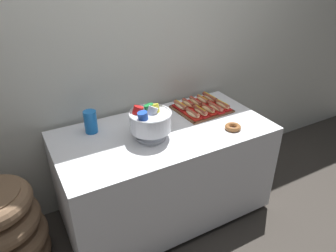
{
  "coord_description": "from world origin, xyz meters",
  "views": [
    {
      "loc": [
        -0.93,
        -1.75,
        1.92
      ],
      "look_at": [
        0.05,
        0.03,
        0.78
      ],
      "focal_mm": 33.73,
      "sensor_mm": 36.0,
      "label": 1
    }
  ],
  "objects": [
    {
      "name": "floor_vase",
      "position": [
        -1.18,
        0.07,
        0.3
      ],
      "size": [
        0.57,
        0.57,
        1.19
      ],
      "color": "brown",
      "rests_on": "ground_plane"
    },
    {
      "name": "cup_stack",
      "position": [
        -0.47,
        0.23,
        0.86
      ],
      "size": [
        0.09,
        0.09,
        0.16
      ],
      "color": "blue",
      "rests_on": "buffet_table"
    },
    {
      "name": "hot_dog_9",
      "position": [
        0.57,
        0.24,
        0.82
      ],
      "size": [
        0.07,
        0.19,
        0.06
      ],
      "color": "red",
      "rests_on": "serving_tray"
    },
    {
      "name": "hot_dog_6",
      "position": [
        0.35,
        0.23,
        0.82
      ],
      "size": [
        0.08,
        0.16,
        0.06
      ],
      "color": "red",
      "rests_on": "serving_tray"
    },
    {
      "name": "hot_dog_7",
      "position": [
        0.42,
        0.23,
        0.81
      ],
      "size": [
        0.07,
        0.18,
        0.06
      ],
      "color": "red",
      "rests_on": "serving_tray"
    },
    {
      "name": "hot_dog_5",
      "position": [
        0.27,
        0.22,
        0.82
      ],
      "size": [
        0.08,
        0.17,
        0.06
      ],
      "color": "#B21414",
      "rests_on": "serving_tray"
    },
    {
      "name": "hot_dog_1",
      "position": [
        0.36,
        0.06,
        0.82
      ],
      "size": [
        0.07,
        0.17,
        0.06
      ],
      "color": "#B21414",
      "rests_on": "serving_tray"
    },
    {
      "name": "punch_bowl",
      "position": [
        -0.13,
        -0.05,
        0.92
      ],
      "size": [
        0.29,
        0.29,
        0.25
      ],
      "color": "silver",
      "rests_on": "buffet_table"
    },
    {
      "name": "back_wall",
      "position": [
        0.0,
        0.48,
        1.3
      ],
      "size": [
        6.0,
        0.1,
        2.6
      ],
      "primitive_type": "cube",
      "color": "beige",
      "rests_on": "ground_plane"
    },
    {
      "name": "hot_dog_8",
      "position": [
        0.5,
        0.24,
        0.81
      ],
      "size": [
        0.07,
        0.16,
        0.06
      ],
      "color": "red",
      "rests_on": "serving_tray"
    },
    {
      "name": "buffet_table",
      "position": [
        0.0,
        0.0,
        0.41
      ],
      "size": [
        1.57,
        0.8,
        0.78
      ],
      "color": "silver",
      "rests_on": "ground_plane"
    },
    {
      "name": "hot_dog_0",
      "position": [
        0.28,
        0.06,
        0.81
      ],
      "size": [
        0.08,
        0.17,
        0.06
      ],
      "color": "red",
      "rests_on": "serving_tray"
    },
    {
      "name": "hot_dog_3",
      "position": [
        0.51,
        0.07,
        0.81
      ],
      "size": [
        0.07,
        0.18,
        0.06
      ],
      "color": "red",
      "rests_on": "serving_tray"
    },
    {
      "name": "hot_dog_2",
      "position": [
        0.43,
        0.07,
        0.82
      ],
      "size": [
        0.08,
        0.16,
        0.06
      ],
      "color": "red",
      "rests_on": "serving_tray"
    },
    {
      "name": "serving_tray",
      "position": [
        0.43,
        0.15,
        0.78
      ],
      "size": [
        0.42,
        0.38,
        0.01
      ],
      "color": "brown",
      "rests_on": "buffet_table"
    },
    {
      "name": "ground_plane",
      "position": [
        0.0,
        0.0,
        0.0
      ],
      "size": [
        10.0,
        10.0,
        0.0
      ],
      "primitive_type": "plane",
      "color": "#38332D"
    },
    {
      "name": "donut",
      "position": [
        0.45,
        -0.23,
        0.8
      ],
      "size": [
        0.12,
        0.12,
        0.03
      ],
      "color": "brown",
      "rests_on": "buffet_table"
    },
    {
      "name": "hot_dog_4",
      "position": [
        0.58,
        0.07,
        0.81
      ],
      "size": [
        0.08,
        0.17,
        0.06
      ],
      "color": "red",
      "rests_on": "serving_tray"
    }
  ]
}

